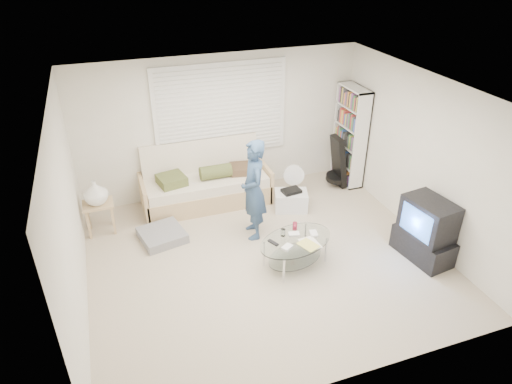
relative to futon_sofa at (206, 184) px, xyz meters
name	(u,v)px	position (x,y,z in m)	size (l,w,h in m)	color
ground	(265,258)	(0.42, -1.88, -0.36)	(5.00, 5.00, 0.00)	#BBAA91
room_shell	(254,144)	(0.42, -1.40, 1.27)	(5.02, 4.52, 2.51)	silver
window_blinds	(221,110)	(0.42, 0.32, 1.19)	(2.32, 0.08, 1.62)	silver
futon_sofa	(206,184)	(0.00, 0.00, 0.00)	(2.21, 0.89, 1.08)	tan
grey_floor_pillow	(162,235)	(-0.93, -0.89, -0.28)	(0.64, 0.64, 0.14)	gray
side_table	(96,195)	(-1.80, -0.36, 0.32)	(0.46, 0.37, 0.92)	tan
bookshelf	(350,136)	(2.74, -0.09, 0.57)	(0.29, 0.78, 1.84)	white
guitar_case	(338,165)	(2.46, -0.24, 0.08)	(0.36, 0.37, 0.99)	black
floor_fan	(293,178)	(1.52, -0.31, 0.01)	(0.39, 0.25, 0.63)	white
storage_bin	(291,200)	(1.32, -0.72, -0.18)	(0.64, 0.54, 0.39)	white
tv_unit	(426,231)	(2.62, -2.59, 0.10)	(0.58, 0.92, 0.94)	black
coffee_table	(296,244)	(0.79, -2.13, -0.02)	(1.29, 1.02, 0.54)	silver
standing_person	(253,190)	(0.47, -1.23, 0.45)	(0.59, 0.38, 1.60)	#2C4E6C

